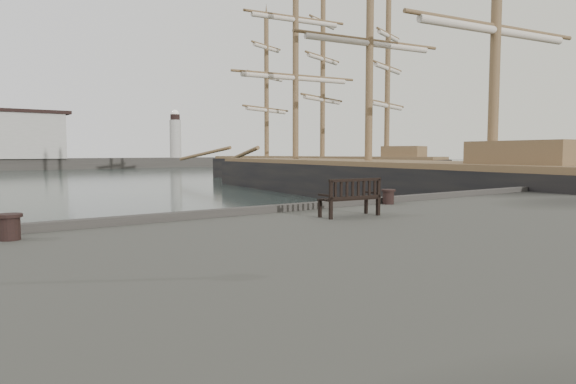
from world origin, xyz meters
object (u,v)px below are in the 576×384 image
object	(u,v)px
bench	(350,205)
bollard_right	(388,197)
bollard_left	(10,227)
tall_ship_far	(322,173)
tall_ship_main	(368,186)

from	to	relation	value
bench	bollard_right	world-z (taller)	bench
bench	bollard_left	size ratio (longest dim) A/B	3.41
tall_ship_far	tall_ship_main	bearing A→B (deg)	-143.17
bench	tall_ship_main	bearing A→B (deg)	48.12
bench	bollard_left	world-z (taller)	bench
bench	tall_ship_far	world-z (taller)	tall_ship_far
bollard_left	bollard_right	distance (m)	10.27
tall_ship_far	bollard_left	bearing A→B (deg)	-157.69
bench	tall_ship_main	distance (m)	24.01
tall_ship_far	bench	bearing A→B (deg)	-150.51
tall_ship_main	bollard_right	bearing A→B (deg)	-125.33
tall_ship_main	tall_ship_far	distance (m)	22.70
bollard_left	tall_ship_main	distance (m)	29.06
bench	tall_ship_far	bearing A→B (deg)	55.07
bench	tall_ship_main	size ratio (longest dim) A/B	0.04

